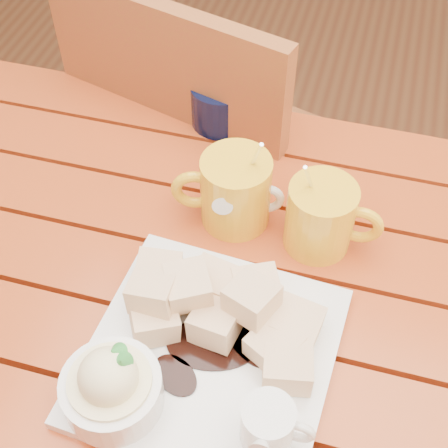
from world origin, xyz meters
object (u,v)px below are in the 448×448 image
(table, at_px, (222,333))
(coffee_mug_left, at_px, (233,190))
(coffee_mug_right, at_px, (322,216))
(dessert_plate, at_px, (191,353))
(chair_far, at_px, (208,160))

(table, height_order, coffee_mug_left, coffee_mug_left)
(table, height_order, coffee_mug_right, coffee_mug_right)
(table, height_order, dessert_plate, dessert_plate)
(table, relative_size, coffee_mug_left, 7.14)
(coffee_mug_left, relative_size, coffee_mug_right, 1.06)
(coffee_mug_left, height_order, coffee_mug_right, coffee_mug_left)
(table, distance_m, dessert_plate, 0.18)
(dessert_plate, relative_size, coffee_mug_left, 1.86)
(dessert_plate, xyz_separation_m, coffee_mug_left, (-0.02, 0.25, 0.02))
(coffee_mug_left, bearing_deg, table, -95.16)
(table, distance_m, coffee_mug_left, 0.21)
(coffee_mug_right, bearing_deg, table, -131.79)
(dessert_plate, relative_size, coffee_mug_right, 1.97)
(table, bearing_deg, coffee_mug_right, 48.09)
(coffee_mug_right, distance_m, chair_far, 0.51)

